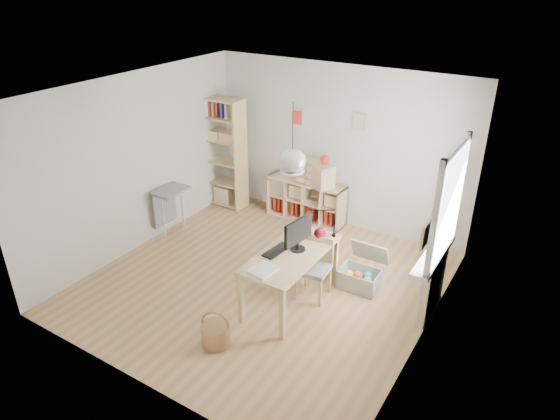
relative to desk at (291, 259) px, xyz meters
The scene contains 20 objects.
ground 0.87m from the desk, 164.74° to the left, with size 4.50×4.50×0.00m, color tan.
room_shell 1.34m from the desk, 164.74° to the left, with size 4.50×4.50×4.50m.
window_unit 2.04m from the desk, 24.12° to the left, with size 0.07×1.16×1.46m.
radiator 1.82m from the desk, 24.58° to the left, with size 0.10×0.80×0.80m, color white.
windowsill 1.77m from the desk, 25.25° to the left, with size 0.22×1.20×0.06m, color white.
desk is the anchor object (origin of this frame).
cube_shelf 2.48m from the desk, 114.61° to the left, with size 1.40×0.38×0.72m.
tall_bookshelf 3.27m from the desk, 142.99° to the left, with size 0.80×0.38×2.00m.
side_table 2.64m from the desk, 169.06° to the left, with size 0.40×0.55×0.85m.
chair 0.40m from the desk, 58.81° to the left, with size 0.45×0.45×0.83m.
wicker_basket 1.33m from the desk, 104.98° to the right, with size 0.34×0.34×0.47m.
storage_chest 1.14m from the desk, 51.27° to the left, with size 0.55×0.62×0.58m.
monitor 0.36m from the desk, 73.92° to the left, with size 0.20×0.50×0.43m.
keyboard 0.22m from the desk, 158.58° to the right, with size 0.16×0.43×0.02m, color black.
task_lamp 0.72m from the desk, 81.84° to the left, with size 0.37×0.14×0.40m.
yarn_ball 0.55m from the desk, 73.12° to the left, with size 0.17×0.17×0.17m, color #44090E.
paper_tray 0.56m from the desk, 96.99° to the right, with size 0.26×0.32×0.03m, color white.
drawer_chest 2.35m from the desk, 110.61° to the left, with size 0.66×0.30×0.38m, color beige.
red_vase 2.35m from the desk, 107.09° to the left, with size 0.14×0.14×0.17m, color maroon.
potted_plant 1.90m from the desk, 33.04° to the left, with size 0.25×0.22×0.28m, color #2C6C28.
Camera 1 is at (3.31, -4.85, 4.06)m, focal length 32.00 mm.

